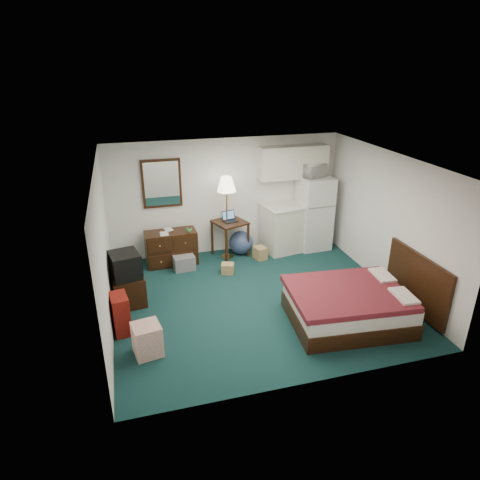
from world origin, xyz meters
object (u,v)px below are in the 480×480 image
object	(u,v)px
fridge	(314,213)
suitcase	(121,314)
kitchen_counter	(285,228)
desk	(230,239)
dresser	(171,248)
floor_lamp	(227,218)
bed	(348,306)
tv_stand	(129,289)

from	to	relation	value
fridge	suitcase	size ratio (longest dim) A/B	2.51
suitcase	kitchen_counter	bearing A→B (deg)	23.61
desk	fridge	size ratio (longest dim) A/B	0.48
desk	fridge	world-z (taller)	fridge
dresser	floor_lamp	xyz separation A→B (m)	(1.20, -0.01, 0.54)
floor_lamp	suitcase	bearing A→B (deg)	-135.46
desk	bed	world-z (taller)	desk
kitchen_counter	bed	distance (m)	3.00
desk	kitchen_counter	size ratio (longest dim) A/B	0.77
tv_stand	suitcase	distance (m)	0.88
dresser	kitchen_counter	xyz separation A→B (m)	(2.55, 0.04, 0.15)
desk	kitchen_counter	world-z (taller)	kitchen_counter
kitchen_counter	suitcase	distance (m)	4.29
desk	suitcase	bearing A→B (deg)	-155.05
kitchen_counter	tv_stand	size ratio (longest dim) A/B	1.75
dresser	tv_stand	size ratio (longest dim) A/B	1.79
dresser	suitcase	distance (m)	2.50
desk	bed	size ratio (longest dim) A/B	0.43
floor_lamp	suitcase	xyz separation A→B (m)	(-2.28, -2.24, -0.57)
kitchen_counter	desk	bearing A→B (deg)	169.68
dresser	fridge	size ratio (longest dim) A/B	0.64
bed	tv_stand	distance (m)	3.76
floor_lamp	fridge	distance (m)	2.01
desk	tv_stand	bearing A→B (deg)	-166.18
kitchen_counter	fridge	size ratio (longest dim) A/B	0.63
kitchen_counter	suitcase	bearing A→B (deg)	-157.14
floor_lamp	fridge	world-z (taller)	floor_lamp
dresser	suitcase	world-z (taller)	dresser
dresser	fridge	xyz separation A→B (m)	(3.21, 0.01, 0.46)
desk	tv_stand	distance (m)	2.64
dresser	floor_lamp	size ratio (longest dim) A/B	0.59
fridge	bed	bearing A→B (deg)	-106.19
floor_lamp	bed	distance (m)	3.27
tv_stand	suitcase	bearing A→B (deg)	-106.05
bed	suitcase	xyz separation A→B (m)	(-3.57, 0.70, 0.03)
floor_lamp	fridge	bearing A→B (deg)	0.60
fridge	kitchen_counter	bearing A→B (deg)	174.78
fridge	tv_stand	xyz separation A→B (m)	(-4.13, -1.40, -0.55)
floor_lamp	bed	size ratio (longest dim) A/B	0.97
kitchen_counter	bed	bearing A→B (deg)	-100.56
desk	bed	bearing A→B (deg)	-87.60
floor_lamp	bed	xyz separation A→B (m)	(1.29, -2.94, -0.60)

